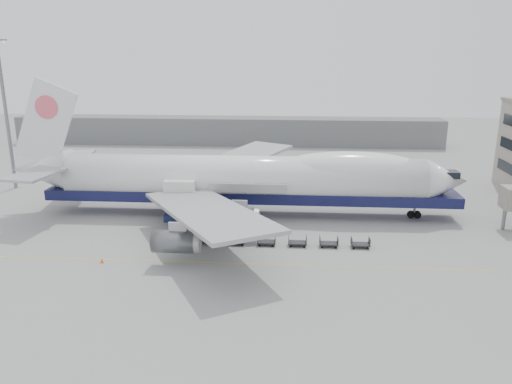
{
  "coord_description": "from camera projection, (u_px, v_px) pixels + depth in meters",
  "views": [
    {
      "loc": [
        7.01,
        -58.49,
        23.48
      ],
      "look_at": [
        2.31,
        6.0,
        5.2
      ],
      "focal_mm": 35.0,
      "sensor_mm": 36.0,
      "label": 1
    }
  ],
  "objects": [
    {
      "name": "ground",
      "position": [
        234.0,
        244.0,
        63.02
      ],
      "size": [
        260.0,
        260.0,
        0.0
      ],
      "primitive_type": "plane",
      "color": "gray",
      "rests_on": "ground"
    },
    {
      "name": "catering_truck",
      "position": [
        181.0,
        198.0,
        70.86
      ],
      "size": [
        4.73,
        3.33,
        6.04
      ],
      "rotation": [
        0.0,
        0.0,
        0.01
      ],
      "color": "navy",
      "rests_on": "ground"
    },
    {
      "name": "apron_line",
      "position": [
        228.0,
        263.0,
        57.26
      ],
      "size": [
        60.0,
        0.15,
        0.01
      ],
      "primitive_type": "cube",
      "color": "gold",
      "rests_on": "ground"
    },
    {
      "name": "hangar",
      "position": [
        227.0,
        131.0,
        129.94
      ],
      "size": [
        110.0,
        8.0,
        7.0
      ],
      "primitive_type": "cube",
      "color": "slate",
      "rests_on": "ground"
    },
    {
      "name": "airliner",
      "position": [
        248.0,
        178.0,
        72.96
      ],
      "size": [
        67.0,
        55.3,
        19.98
      ],
      "color": "white",
      "rests_on": "ground"
    },
    {
      "name": "dolly_0",
      "position": [
        175.0,
        239.0,
        63.32
      ],
      "size": [
        2.3,
        1.35,
        1.3
      ],
      "color": "#2D2D30",
      "rests_on": "ground"
    },
    {
      "name": "traffic_cone",
      "position": [
        102.0,
        261.0,
        57.35
      ],
      "size": [
        0.4,
        0.4,
        0.58
      ],
      "rotation": [
        0.0,
        0.0,
        0.38
      ],
      "color": "#FE560D",
      "rests_on": "ground"
    },
    {
      "name": "dolly_3",
      "position": [
        266.0,
        241.0,
        62.5
      ],
      "size": [
        2.3,
        1.35,
        1.3
      ],
      "color": "#2D2D30",
      "rests_on": "ground"
    },
    {
      "name": "floodlight_mast",
      "position": [
        5.0,
        107.0,
        85.11
      ],
      "size": [
        2.4,
        2.4,
        25.43
      ],
      "color": "slate",
      "rests_on": "ground"
    },
    {
      "name": "dolly_4",
      "position": [
        297.0,
        242.0,
        62.23
      ],
      "size": [
        2.3,
        1.35,
        1.3
      ],
      "color": "#2D2D30",
      "rests_on": "ground"
    },
    {
      "name": "dolly_6",
      "position": [
        360.0,
        244.0,
        61.69
      ],
      "size": [
        2.3,
        1.35,
        1.3
      ],
      "color": "#2D2D30",
      "rests_on": "ground"
    },
    {
      "name": "dolly_2",
      "position": [
        236.0,
        240.0,
        62.77
      ],
      "size": [
        2.3,
        1.35,
        1.3
      ],
      "color": "#2D2D30",
      "rests_on": "ground"
    },
    {
      "name": "dolly_1",
      "position": [
        205.0,
        240.0,
        63.04
      ],
      "size": [
        2.3,
        1.35,
        1.3
      ],
      "color": "#2D2D30",
      "rests_on": "ground"
    },
    {
      "name": "dolly_5",
      "position": [
        329.0,
        243.0,
        61.96
      ],
      "size": [
        2.3,
        1.35,
        1.3
      ],
      "color": "#2D2D30",
      "rests_on": "ground"
    }
  ]
}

